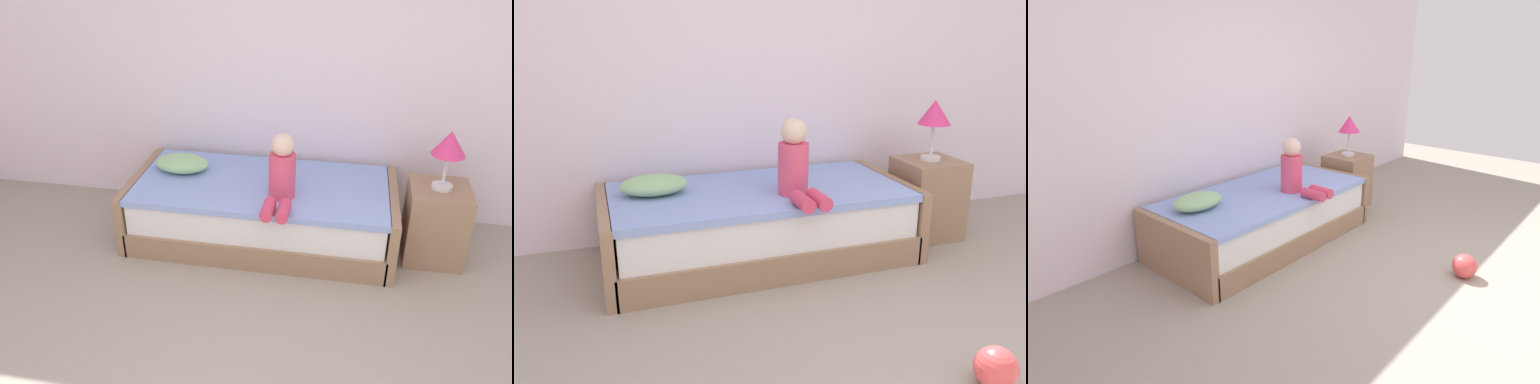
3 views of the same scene
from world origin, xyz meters
The scene contains 8 objects.
ground_plane centered at (0.00, 0.00, 0.00)m, with size 9.20×9.20×0.00m, color #9E9384.
wall_rear centered at (0.00, 2.60, 1.45)m, with size 7.20×0.10×2.90m, color white.
bed centered at (-0.38, 2.00, 0.25)m, with size 2.11×1.00×0.50m.
nightstand centered at (0.97, 1.97, 0.30)m, with size 0.44×0.44×0.60m, color #997556.
table_lamp centered at (0.97, 1.97, 0.94)m, with size 0.24×0.24×0.45m.
child_figure centered at (-0.19, 1.77, 0.70)m, with size 0.20×0.51×0.50m.
pillow centered at (-1.06, 2.10, 0.56)m, with size 0.44×0.30×0.13m, color #99CC8C.
toy_ball centered at (0.19, 0.30, 0.10)m, with size 0.20×0.20×0.20m, color #E54C4C.
Camera 3 is at (-3.12, -0.67, 1.79)m, focal length 30.36 mm.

